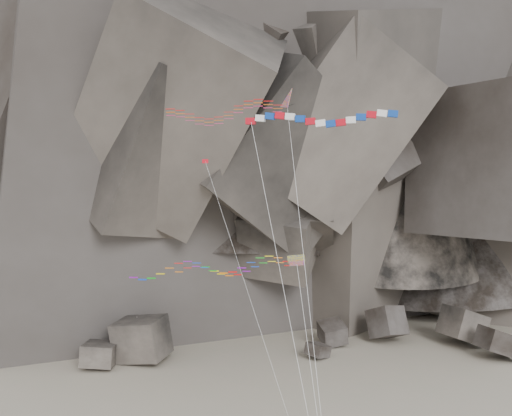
{
  "coord_description": "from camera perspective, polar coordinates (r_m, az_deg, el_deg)",
  "views": [
    {
      "loc": [
        -2.65,
        -44.06,
        25.07
      ],
      "look_at": [
        0.8,
        6.0,
        22.39
      ],
      "focal_mm": 40.0,
      "sensor_mm": 36.0,
      "label": 1
    }
  ],
  "objects": [
    {
      "name": "headland",
      "position": [
        115.34,
        -2.64,
        11.5
      ],
      "size": [
        110.0,
        70.0,
        84.0
      ],
      "primitive_type": null,
      "color": "#5D544C",
      "rests_on": "ground"
    },
    {
      "name": "boulder_field",
      "position": [
        83.24,
        -5.13,
        -12.87
      ],
      "size": [
        81.98,
        15.04,
        8.89
      ],
      "color": "#47423F",
      "rests_on": "ground"
    },
    {
      "name": "delta_kite",
      "position": [
        46.69,
        -3.62,
        9.61
      ],
      "size": [
        11.89,
        14.18,
        30.94
      ],
      "rotation": [
        0.0,
        0.0,
        0.2
      ],
      "color": "red",
      "rests_on": "ground"
    },
    {
      "name": "banner_kite",
      "position": [
        43.28,
        6.41,
        8.7
      ],
      "size": [
        11.07,
        11.64,
        28.67
      ],
      "rotation": [
        0.0,
        0.0,
        -0.29
      ],
      "color": "red",
      "rests_on": "ground"
    },
    {
      "name": "parafoil_kite",
      "position": [
        47.69,
        -4.84,
        -5.95
      ],
      "size": [
        15.03,
        14.75,
        17.36
      ],
      "rotation": [
        0.0,
        0.0,
        -0.29
      ],
      "color": "yellow",
      "rests_on": "ground"
    },
    {
      "name": "pennant_kite",
      "position": [
        43.48,
        -2.04,
        -4.8
      ],
      "size": [
        8.46,
        14.49,
        25.2
      ],
      "rotation": [
        0.0,
        0.0,
        0.03
      ],
      "color": "red",
      "rests_on": "ground"
    }
  ]
}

